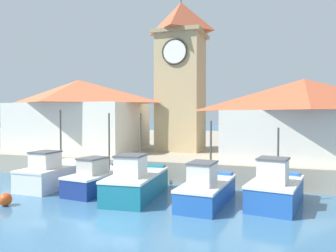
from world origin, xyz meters
The scene contains 11 objects.
ground_plane centered at (0.00, 0.00, 0.00)m, with size 300.00×300.00×0.00m, color #386689.
quay_wharf centered at (0.00, 28.24, 0.66)m, with size 120.00×40.00×1.33m, color #9E937F.
fishing_boat_far_left centered at (-5.97, 5.37, 0.77)m, with size 2.25×4.71×4.56m.
fishing_boat_left_outer centered at (-2.81, 5.45, 0.68)m, with size 2.43×5.17×4.36m.
fishing_boat_left_inner centered at (-0.32, 4.56, 0.80)m, with size 2.46×5.11×4.34m.
fishing_boat_mid_left centered at (3.34, 4.62, 0.70)m, with size 2.18×5.01×3.96m.
fishing_boat_center centered at (6.47, 5.24, 0.78)m, with size 2.77×4.45×3.64m.
clock_tower centered at (-0.97, 15.07, 7.68)m, with size 3.94×3.94×13.67m.
warehouse_left centered at (-9.33, 13.07, 4.32)m, with size 10.59×6.98×5.86m.
warehouse_right centered at (8.18, 12.41, 4.03)m, with size 10.52×6.78×5.27m.
mooring_buoy centered at (-5.53, 1.24, 0.30)m, with size 0.61×0.61×0.61m, color #E54C19.
Camera 1 is at (6.45, -10.77, 4.26)m, focal length 35.00 mm.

